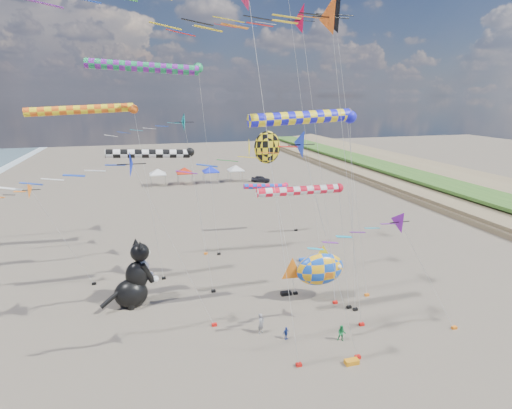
{
  "coord_description": "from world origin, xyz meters",
  "views": [
    {
      "loc": [
        -8.27,
        -15.93,
        16.43
      ],
      "look_at": [
        -0.39,
        12.0,
        8.52
      ],
      "focal_mm": 28.0,
      "sensor_mm": 36.0,
      "label": 1
    }
  ],
  "objects_px": {
    "child_green": "(342,333)",
    "person_adult": "(261,324)",
    "cat_inflatable": "(133,274)",
    "fish_inflatable": "(320,269)",
    "child_blue": "(286,333)",
    "parked_car": "(261,179)"
  },
  "relations": [
    {
      "from": "child_green",
      "to": "person_adult",
      "type": "bearing_deg",
      "value": -178.21
    },
    {
      "from": "person_adult",
      "to": "cat_inflatable",
      "type": "bearing_deg",
      "value": 103.38
    },
    {
      "from": "fish_inflatable",
      "to": "child_green",
      "type": "distance_m",
      "value": 6.27
    },
    {
      "from": "cat_inflatable",
      "to": "child_blue",
      "type": "bearing_deg",
      "value": -60.59
    },
    {
      "from": "cat_inflatable",
      "to": "parked_car",
      "type": "relative_size",
      "value": 1.47
    },
    {
      "from": "parked_car",
      "to": "fish_inflatable",
      "type": "bearing_deg",
      "value": -161.79
    },
    {
      "from": "person_adult",
      "to": "parked_car",
      "type": "distance_m",
      "value": 51.92
    },
    {
      "from": "cat_inflatable",
      "to": "person_adult",
      "type": "relative_size",
      "value": 3.52
    },
    {
      "from": "child_green",
      "to": "parked_car",
      "type": "distance_m",
      "value": 53.09
    },
    {
      "from": "cat_inflatable",
      "to": "child_green",
      "type": "distance_m",
      "value": 16.67
    },
    {
      "from": "fish_inflatable",
      "to": "person_adult",
      "type": "distance_m",
      "value": 7.18
    },
    {
      "from": "person_adult",
      "to": "child_green",
      "type": "relative_size",
      "value": 1.3
    },
    {
      "from": "cat_inflatable",
      "to": "child_green",
      "type": "bearing_deg",
      "value": -56.3
    },
    {
      "from": "fish_inflatable",
      "to": "child_blue",
      "type": "bearing_deg",
      "value": -134.74
    },
    {
      "from": "cat_inflatable",
      "to": "child_green",
      "type": "height_order",
      "value": "cat_inflatable"
    },
    {
      "from": "fish_inflatable",
      "to": "parked_car",
      "type": "bearing_deg",
      "value": 79.46
    },
    {
      "from": "fish_inflatable",
      "to": "parked_car",
      "type": "xyz_separation_m",
      "value": [
        8.64,
        46.4,
        -2.12
      ]
    },
    {
      "from": "cat_inflatable",
      "to": "child_blue",
      "type": "relative_size",
      "value": 5.8
    },
    {
      "from": "person_adult",
      "to": "child_green",
      "type": "distance_m",
      "value": 5.65
    },
    {
      "from": "parked_car",
      "to": "child_blue",
      "type": "bearing_deg",
      "value": -165.72
    },
    {
      "from": "cat_inflatable",
      "to": "fish_inflatable",
      "type": "relative_size",
      "value": 0.98
    },
    {
      "from": "cat_inflatable",
      "to": "person_adult",
      "type": "height_order",
      "value": "cat_inflatable"
    }
  ]
}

